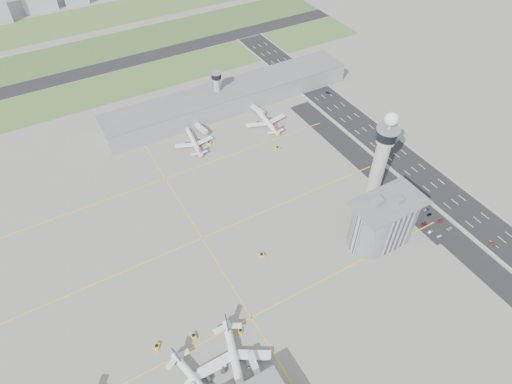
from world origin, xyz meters
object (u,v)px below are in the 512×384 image
jet_bridge_far_0 (196,126)px  tug_2 (240,331)px  car_lot_7 (441,221)px  car_lot_10 (417,203)px  car_lot_1 (431,232)px  tug_5 (277,148)px  airplane_far_a (193,139)px  airplane_far_b (266,117)px  tug_0 (157,346)px  car_lot_4 (408,209)px  control_tower (382,154)px  car_lot_3 (413,216)px  car_lot_9 (426,210)px  airplane_near_b (198,382)px  admin_building (384,221)px  car_lot_2 (424,224)px  car_lot_11 (409,195)px  jet_bridge_near_2 (260,382)px  tug_3 (261,255)px  jet_bridge_far_1 (252,107)px  tug_4 (209,143)px  car_lot_5 (401,203)px  secondary_tower (217,87)px  car_hw_4 (280,69)px  car_lot_0 (439,236)px  tug_1 (193,336)px  car_lot_6 (449,229)px  car_lot_8 (429,214)px  car_hw_0 (493,244)px  car_hw_2 (328,93)px

jet_bridge_far_0 → tug_2: bearing=-26.9°
car_lot_7 → car_lot_10: bearing=3.6°
car_lot_1 → tug_5: bearing=9.3°
airplane_far_a → airplane_far_b: 60.22m
tug_0 → car_lot_4: bearing=-136.7°
airplane_far_a → jet_bridge_far_0: 19.75m
control_tower → tug_0: control_tower is taller
airplane_far_a → car_lot_3: (89.67, -134.62, -4.22)m
control_tower → tug_5: control_tower is taller
car_lot_1 → car_lot_9: (11.13, 14.26, -0.00)m
airplane_near_b → tug_0: size_ratio=11.12×
admin_building → car_lot_4: (31.76, 7.69, -14.75)m
car_lot_2 → car_lot_11: car_lot_2 is taller
jet_bridge_near_2 → tug_3: (37.15, 61.99, -1.87)m
car_lot_3 → car_lot_1: bearing=172.0°
tug_5 → car_lot_3: size_ratio=0.79×
jet_bridge_far_1 → jet_bridge_near_2: bearing=-38.5°
tug_3 → car_lot_10: size_ratio=0.74×
tug_4 → car_lot_5: (81.52, -117.26, -0.44)m
secondary_tower → car_lot_3: 178.42m
jet_bridge_far_1 → car_lot_4: bearing=2.2°
car_lot_5 → tug_3: bearing=78.3°
airplane_far_b → car_hw_4: 86.90m
airplane_near_b → tug_4: bearing=139.3°
tug_3 → car_lot_0: tug_3 is taller
tug_3 → tug_4: 110.31m
secondary_tower → tug_3: bearing=-107.1°
admin_building → car_lot_5: (31.57, 14.58, -14.68)m
control_tower → tug_0: (-159.55, -28.93, -34.07)m
jet_bridge_near_2 → car_lot_9: (146.30, 40.69, -2.20)m
car_lot_1 → car_lot_5: bearing=-12.4°
control_tower → car_lot_9: control_tower is taller
jet_bridge_near_2 → tug_4: jet_bridge_near_2 is taller
tug_1 → car_hw_4: size_ratio=1.03×
tug_2 → tug_1: bearing=-168.2°
car_lot_7 → car_lot_11: 26.46m
jet_bridge_near_2 → tug_5: 170.37m
secondary_tower → car_lot_9: size_ratio=8.14×
control_tower → car_lot_6: bearing=-64.9°
car_lot_2 → airplane_far_b: bearing=3.7°
tug_1 → tug_0: bearing=172.4°
car_lot_1 → car_lot_4: size_ratio=1.22×
airplane_near_b → car_lot_8: (169.61, 23.91, -4.58)m
airplane_near_b → car_lot_6: bearing=79.1°
car_lot_3 → car_lot_7: bearing=-142.9°
car_lot_5 → car_hw_0: size_ratio=1.10×
car_hw_2 → car_lot_4: bearing=-113.6°
car_lot_10 → tug_3: bearing=74.8°
car_lot_6 → car_hw_2: car_lot_6 is taller
jet_bridge_far_1 → tug_4: bearing=-76.1°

